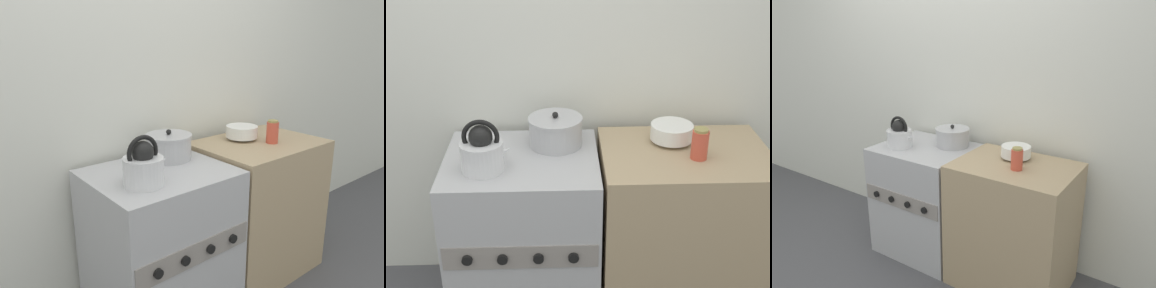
# 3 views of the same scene
# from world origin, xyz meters

# --- Properties ---
(wall_back) EXTENTS (7.00, 0.06, 2.50)m
(wall_back) POSITION_xyz_m (0.00, 0.64, 1.25)
(wall_back) COLOR silver
(wall_back) RESTS_ON ground_plane
(stove) EXTENTS (0.68, 0.60, 0.83)m
(stove) POSITION_xyz_m (0.00, 0.29, 0.42)
(stove) COLOR #B2B2B7
(stove) RESTS_ON ground_plane
(counter) EXTENTS (0.74, 0.55, 0.85)m
(counter) POSITION_xyz_m (0.72, 0.28, 0.43)
(counter) COLOR tan
(counter) RESTS_ON ground_plane
(kettle) EXTENTS (0.22, 0.18, 0.23)m
(kettle) POSITION_xyz_m (-0.15, 0.18, 0.92)
(kettle) COLOR silver
(kettle) RESTS_ON stove
(cooking_pot) EXTENTS (0.25, 0.25, 0.16)m
(cooking_pot) POSITION_xyz_m (0.15, 0.41, 0.90)
(cooking_pot) COLOR #B2B2B7
(cooking_pot) RESTS_ON stove
(enamel_bowl) EXTENTS (0.19, 0.19, 0.09)m
(enamel_bowl) POSITION_xyz_m (0.68, 0.38, 0.90)
(enamel_bowl) COLOR white
(enamel_bowl) RESTS_ON counter
(storage_jar) EXTENTS (0.07, 0.07, 0.14)m
(storage_jar) POSITION_xyz_m (0.76, 0.21, 0.92)
(storage_jar) COLOR #CC4C38
(storage_jar) RESTS_ON counter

